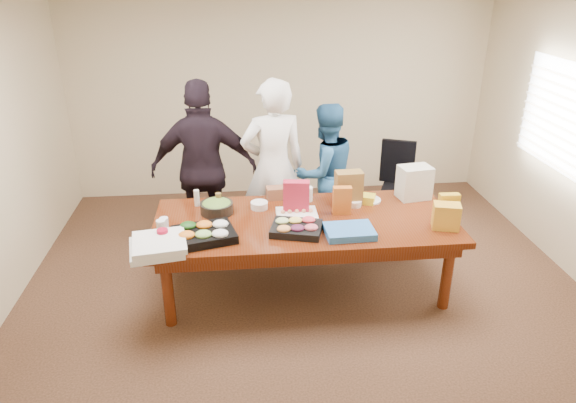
{
  "coord_description": "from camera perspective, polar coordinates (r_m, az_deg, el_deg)",
  "views": [
    {
      "loc": [
        -0.6,
        -4.33,
        2.91
      ],
      "look_at": [
        -0.15,
        0.1,
        0.9
      ],
      "focal_mm": 32.56,
      "sensor_mm": 36.0,
      "label": 1
    }
  ],
  "objects": [
    {
      "name": "person_right",
      "position": [
        5.87,
        4.02,
        3.12
      ],
      "size": [
        0.94,
        0.85,
        1.58
      ],
      "primitive_type": "imported",
      "rotation": [
        0.0,
        0.0,
        3.53
      ],
      "color": "#275D8E",
      "rests_on": "floor"
    },
    {
      "name": "chip_bag_orange",
      "position": [
        4.96,
        5.92,
        0.12
      ],
      "size": [
        0.18,
        0.09,
        0.27
      ],
      "primitive_type": "cube",
      "rotation": [
        0.0,
        0.0,
        -0.07
      ],
      "color": "#C9621D",
      "rests_on": "conference_table"
    },
    {
      "name": "wall_back",
      "position": [
        7.03,
        -0.8,
        11.52
      ],
      "size": [
        5.5,
        0.04,
        2.7
      ],
      "primitive_type": "cube",
      "color": "beige",
      "rests_on": "floor"
    },
    {
      "name": "chip_bag_red",
      "position": [
        4.87,
        0.91,
        0.28
      ],
      "size": [
        0.25,
        0.13,
        0.35
      ],
      "primitive_type": "cube",
      "rotation": [
        0.0,
        0.0,
        -0.14
      ],
      "color": "#BF203C",
      "rests_on": "conference_table"
    },
    {
      "name": "clear_cup_a",
      "position": [
        4.76,
        -13.67,
        -2.64
      ],
      "size": [
        0.1,
        0.1,
        0.11
      ],
      "primitive_type": "cylinder",
      "rotation": [
        0.0,
        0.0,
        -0.24
      ],
      "color": "white",
      "rests_on": "conference_table"
    },
    {
      "name": "window_panel",
      "position": [
        6.11,
        27.64,
        8.23
      ],
      "size": [
        0.03,
        1.4,
        1.1
      ],
      "primitive_type": "cube",
      "color": "white",
      "rests_on": "wall_right"
    },
    {
      "name": "pizza_box_upper",
      "position": [
        4.45,
        -13.89,
        -4.4
      ],
      "size": [
        0.49,
        0.49,
        0.05
      ],
      "primitive_type": "cube",
      "rotation": [
        0.0,
        0.0,
        0.15
      ],
      "color": "white",
      "rests_on": "pizza_box_lower"
    },
    {
      "name": "red_cup",
      "position": [
        4.57,
        -13.5,
        -3.71
      ],
      "size": [
        0.11,
        0.11,
        0.13
      ],
      "primitive_type": "cylinder",
      "rotation": [
        0.0,
        0.0,
        0.22
      ],
      "color": "#AA0C29",
      "rests_on": "conference_table"
    },
    {
      "name": "floor",
      "position": [
        5.25,
        1.74,
        -9.43
      ],
      "size": [
        5.5,
        5.0,
        0.02
      ],
      "primitive_type": "cube",
      "color": "#47301E",
      "rests_on": "ground"
    },
    {
      "name": "bread_loaf",
      "position": [
        5.3,
        -0.72,
        1.0
      ],
      "size": [
        0.31,
        0.16,
        0.12
      ],
      "primitive_type": "cube",
      "rotation": [
        0.0,
        0.0,
        0.09
      ],
      "color": "brown",
      "rests_on": "conference_table"
    },
    {
      "name": "chip_bag_yellow",
      "position": [
        5.0,
        17.08,
        -0.66
      ],
      "size": [
        0.19,
        0.08,
        0.28
      ],
      "primitive_type": "cube",
      "rotation": [
        0.0,
        0.0,
        -0.02
      ],
      "color": "gold",
      "rests_on": "conference_table"
    },
    {
      "name": "banana_bunch",
      "position": [
        5.26,
        8.12,
        0.35
      ],
      "size": [
        0.28,
        0.23,
        0.08
      ],
      "primitive_type": "cube",
      "rotation": [
        0.0,
        0.0,
        -0.39
      ],
      "color": "yellow",
      "rests_on": "conference_table"
    },
    {
      "name": "salad_bowl",
      "position": [
        5.03,
        -7.79,
        -0.68
      ],
      "size": [
        0.35,
        0.35,
        0.1
      ],
      "primitive_type": "cylinder",
      "rotation": [
        0.0,
        0.0,
        -0.1
      ],
      "color": "black",
      "rests_on": "conference_table"
    },
    {
      "name": "ranch_bottle",
      "position": [
        5.2,
        -9.93,
        0.39
      ],
      "size": [
        0.06,
        0.06,
        0.16
      ],
      "primitive_type": "cylinder",
      "rotation": [
        0.0,
        0.0,
        0.21
      ],
      "color": "beige",
      "rests_on": "conference_table"
    },
    {
      "name": "clear_cup_b",
      "position": [
        4.81,
        -13.37,
        -2.33
      ],
      "size": [
        0.1,
        0.1,
        0.11
      ],
      "primitive_type": "cylinder",
      "rotation": [
        0.0,
        0.0,
        -0.32
      ],
      "color": "white",
      "rests_on": "conference_table"
    },
    {
      "name": "person_left",
      "position": [
        5.58,
        -9.14,
        3.47
      ],
      "size": [
        1.13,
        0.51,
        1.9
      ],
      "primitive_type": "imported",
      "rotation": [
        0.0,
        0.0,
        3.1
      ],
      "color": "black",
      "rests_on": "floor"
    },
    {
      "name": "dip_bowl_b",
      "position": [
        5.09,
        -3.16,
        -0.4
      ],
      "size": [
        0.2,
        0.2,
        0.07
      ],
      "primitive_type": "cylinder",
      "rotation": [
        0.0,
        0.0,
        -0.26
      ],
      "color": "white",
      "rests_on": "conference_table"
    },
    {
      "name": "wall_front",
      "position": [
        2.48,
        9.91,
        -15.19
      ],
      "size": [
        5.5,
        0.04,
        2.7
      ],
      "primitive_type": "cube",
      "color": "beige",
      "rests_on": "floor"
    },
    {
      "name": "office_chair",
      "position": [
        6.4,
        12.14,
        1.52
      ],
      "size": [
        0.65,
        0.65,
        0.97
      ],
      "primitive_type": "cube",
      "rotation": [
        0.0,
        0.0,
        -0.4
      ],
      "color": "black",
      "rests_on": "floor"
    },
    {
      "name": "plate_b",
      "position": [
        5.32,
        8.79,
        0.19
      ],
      "size": [
        0.26,
        0.26,
        0.02
      ],
      "primitive_type": "cylinder",
      "rotation": [
        0.0,
        0.0,
        -0.04
      ],
      "color": "white",
      "rests_on": "conference_table"
    },
    {
      "name": "grocery_bag_yellow",
      "position": [
        4.88,
        16.89,
        -1.54
      ],
      "size": [
        0.27,
        0.22,
        0.23
      ],
      "primitive_type": "cube",
      "rotation": [
        0.0,
        0.0,
        -0.26
      ],
      "color": "gold",
      "rests_on": "conference_table"
    },
    {
      "name": "sheet_cake",
      "position": [
        4.87,
        0.96,
        -1.56
      ],
      "size": [
        0.38,
        0.29,
        0.07
      ],
      "primitive_type": "cube",
      "rotation": [
        0.0,
        0.0,
        -0.02
      ],
      "color": "white",
      "rests_on": "conference_table"
    },
    {
      "name": "chip_bag_blue",
      "position": [
        4.62,
        6.72,
        -3.26
      ],
      "size": [
        0.43,
        0.33,
        0.06
      ],
      "primitive_type": "cube",
      "rotation": [
        0.0,
        0.0,
        0.03
      ],
      "color": "#3170BE",
      "rests_on": "conference_table"
    },
    {
      "name": "veggie_tray",
      "position": [
        4.58,
        -9.14,
        -3.6
      ],
      "size": [
        0.59,
        0.51,
        0.08
      ],
      "primitive_type": "cube",
      "rotation": [
        0.0,
        0.0,
        0.25
      ],
      "color": "black",
      "rests_on": "conference_table"
    },
    {
      "name": "pizza_box_lower",
      "position": [
        4.47,
        -14.14,
        -4.98
      ],
      "size": [
        0.5,
        0.5,
        0.05
      ],
      "primitive_type": "cube",
      "rotation": [
        0.0,
        0.0,
        0.18
      ],
      "color": "white",
      "rests_on": "conference_table"
    },
    {
      "name": "plate_a",
      "position": [
        5.33,
        8.52,
        0.21
      ],
      "size": [
        0.3,
        0.3,
        0.01
      ],
      "primitive_type": "cylinder",
      "rotation": [
        0.0,
        0.0,
        -0.3
      ],
      "color": "silver",
      "rests_on": "conference_table"
    },
    {
      "name": "mayo_jar",
      "position": [
        5.23,
        2.19,
        0.82
      ],
      "size": [
        0.12,
        0.12,
        0.15
      ],
      "primitive_type": "cylinder",
      "rotation": [
        0.0,
        0.0,
        0.29
      ],
      "color": "white",
      "rests_on": "conference_table"
    },
    {
      "name": "kraft_bag",
      "position": [
        5.15,
        6.63,
        1.47
      ],
      "size": [
        0.27,
        0.16,
        0.34
      ],
      "primitive_type": "cube",
      "rotation": [
        0.0,
        0.0,
        0.04
      ],
      "color": "brown",
      "rests_on": "conference_table"
    },
    {
      "name": "mustard_bottle",
      "position": [
        5.07,
        -0.18,
        0.17
      ],
      "size": [
        0.07,
        0.07,
        0.17
      ],
      "primitive_type": "cylinder",
      "rotation": [
        0.0,
        0.0,
        -0.16
      ],
      "color": "yellow",
      "rests_on": "conference_table"
    },
    {
      "name": "fruit_tray",
      "position": [
        4.63,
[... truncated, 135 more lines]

